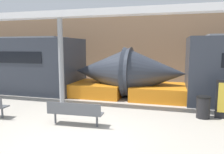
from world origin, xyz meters
The scene contains 6 objects.
ground_plane centered at (0.00, 0.00, 0.00)m, with size 60.00×60.00×0.00m, color #A8A093.
station_wall centered at (0.00, 10.10, 2.50)m, with size 56.00×0.20×5.00m, color #937051.
bench_near centered at (-0.60, 0.97, 0.50)m, with size 1.90×0.54×0.82m.
trash_bin centered at (3.67, 3.01, 0.42)m, with size 0.50×0.50×0.83m.
support_column_near centered at (-2.28, 3.23, 1.94)m, with size 0.23×0.23×3.89m, color gray.
canopy_beam centered at (-2.28, 3.23, 4.03)m, with size 28.00×0.60×0.28m, color silver.
Camera 1 is at (2.49, -5.50, 2.65)m, focal length 35.00 mm.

